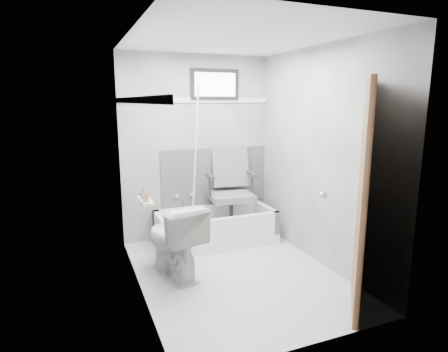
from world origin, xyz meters
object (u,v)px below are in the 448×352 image
soap_bottle_a (146,196)px  soap_bottle_b (143,193)px  office_chair (231,190)px  toilet (174,240)px  door (413,204)px  bathtub (216,227)px

soap_bottle_a → soap_bottle_b: (0.00, 0.14, -0.01)m
office_chair → toilet: (-0.97, -0.74, -0.28)m
office_chair → door: door is taller
toilet → soap_bottle_a: (-0.32, -0.30, 0.57)m
door → soap_bottle_b: door is taller
office_chair → soap_bottle_a: size_ratio=10.45×
bathtub → soap_bottle_b: size_ratio=17.27×
bathtub → office_chair: office_chair is taller
toilet → office_chair: bearing=-155.3°
bathtub → office_chair: (0.22, 0.03, 0.47)m
bathtub → toilet: toilet is taller
office_chair → door: (0.63, -2.24, 0.32)m
bathtub → toilet: bearing=-136.3°
toilet → soap_bottle_a: bearing=30.6°
bathtub → soap_bottle_b: bearing=-140.7°
toilet → soap_bottle_b: bearing=14.1°
office_chair → door: 2.35m
door → soap_bottle_a: (-1.92, 1.20, -0.03)m
soap_bottle_a → office_chair: bearing=38.9°
toilet → soap_bottle_a: 0.72m
office_chair → door: bearing=-66.6°
bathtub → door: size_ratio=0.75×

